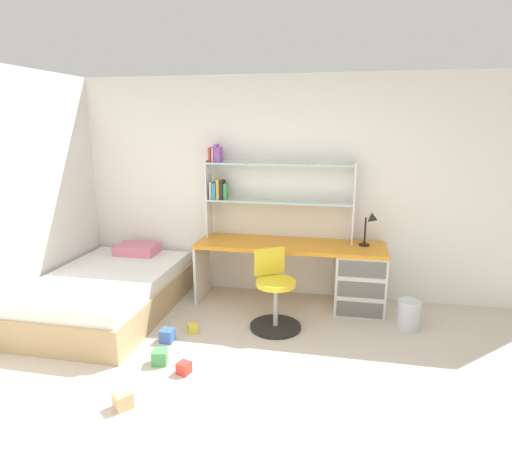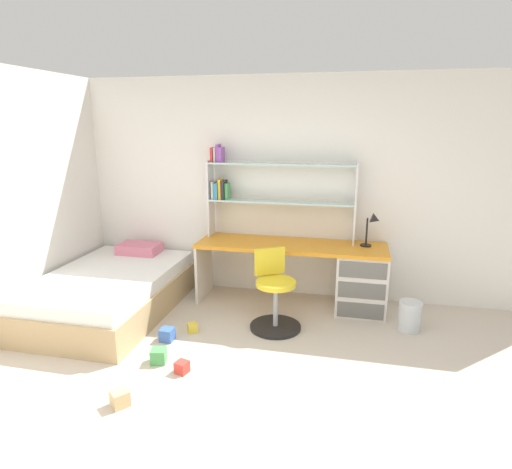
{
  "view_description": "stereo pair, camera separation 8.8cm",
  "coord_description": "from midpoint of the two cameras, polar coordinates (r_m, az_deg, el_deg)",
  "views": [
    {
      "loc": [
        0.55,
        -2.47,
        2.03
      ],
      "look_at": [
        -0.25,
        1.49,
        0.98
      ],
      "focal_mm": 30.21,
      "sensor_mm": 36.0,
      "label": 1
    },
    {
      "loc": [
        0.64,
        -2.46,
        2.03
      ],
      "look_at": [
        -0.25,
        1.49,
        0.98
      ],
      "focal_mm": 30.21,
      "sensor_mm": 36.0,
      "label": 2
    }
  ],
  "objects": [
    {
      "name": "room_shell",
      "position": [
        4.25,
        -13.73,
        3.98
      ],
      "size": [
        6.12,
        5.98,
        2.56
      ],
      "color": "white",
      "rests_on": "ground_plane"
    },
    {
      "name": "toy_block_red_0",
      "position": [
        3.81,
        -9.09,
        -16.95
      ],
      "size": [
        0.12,
        0.12,
        0.1
      ],
      "primitive_type": "cube",
      "rotation": [
        0.0,
        0.0,
        1.3
      ],
      "color": "red",
      "rests_on": "ground_plane"
    },
    {
      "name": "desk",
      "position": [
        4.9,
        11.7,
        -5.12
      ],
      "size": [
        2.11,
        0.61,
        0.71
      ],
      "color": "orange",
      "rests_on": "ground_plane"
    },
    {
      "name": "ground_plane",
      "position": [
        3.25,
        -0.73,
        -24.26
      ],
      "size": [
        6.12,
        5.98,
        0.02
      ],
      "primitive_type": "cube",
      "color": "beige"
    },
    {
      "name": "toy_block_natural_2",
      "position": [
        3.53,
        -16.85,
        -20.04
      ],
      "size": [
        0.17,
        0.17,
        0.12
      ],
      "primitive_type": "cube",
      "rotation": [
        0.0,
        0.0,
        0.9
      ],
      "color": "tan",
      "rests_on": "ground_plane"
    },
    {
      "name": "toy_block_yellow_1",
      "position": [
        4.44,
        -7.82,
        -12.13
      ],
      "size": [
        0.13,
        0.13,
        0.09
      ],
      "primitive_type": "cube",
      "rotation": [
        0.0,
        0.0,
        0.57
      ],
      "color": "gold",
      "rests_on": "ground_plane"
    },
    {
      "name": "waste_bin",
      "position": [
        4.67,
        20.2,
        -10.1
      ],
      "size": [
        0.23,
        0.23,
        0.3
      ],
      "primitive_type": "cylinder",
      "color": "silver",
      "rests_on": "ground_plane"
    },
    {
      "name": "swivel_chair",
      "position": [
        4.39,
        3.06,
        -8.37
      ],
      "size": [
        0.52,
        0.52,
        0.8
      ],
      "color": "black",
      "rests_on": "ground_plane"
    },
    {
      "name": "bookshelf_hutch",
      "position": [
        4.96,
        1.53,
        6.41
      ],
      "size": [
        1.7,
        0.22,
        1.08
      ],
      "color": "silver",
      "rests_on": "desk"
    },
    {
      "name": "toy_block_blue_4",
      "position": [
        4.32,
        -11.11,
        -12.87
      ],
      "size": [
        0.12,
        0.12,
        0.12
      ],
      "primitive_type": "cube",
      "rotation": [
        0.0,
        0.0,
        1.56
      ],
      "color": "#3860B7",
      "rests_on": "ground_plane"
    },
    {
      "name": "toy_block_green_3",
      "position": [
        3.98,
        -12.14,
        -15.43
      ],
      "size": [
        0.15,
        0.15,
        0.13
      ],
      "primitive_type": "cube",
      "rotation": [
        0.0,
        0.0,
        1.81
      ],
      "color": "#479E51",
      "rests_on": "ground_plane"
    },
    {
      "name": "bed_platform",
      "position": [
        5.02,
        -18.26,
        -7.19
      ],
      "size": [
        1.28,
        1.95,
        0.58
      ],
      "color": "tan",
      "rests_on": "ground_plane"
    },
    {
      "name": "desk_lamp",
      "position": [
        4.81,
        15.75,
        1.27
      ],
      "size": [
        0.2,
        0.17,
        0.38
      ],
      "color": "black",
      "rests_on": "desk"
    }
  ]
}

